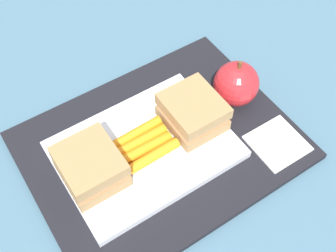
% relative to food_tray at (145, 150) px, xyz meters
% --- Properties ---
extents(ground_plane, '(2.40, 2.40, 0.00)m').
position_rel_food_tray_xyz_m(ground_plane, '(0.03, 0.00, -0.02)').
color(ground_plane, '#42667A').
extents(lunchbag_mat, '(0.36, 0.28, 0.01)m').
position_rel_food_tray_xyz_m(lunchbag_mat, '(0.03, 0.00, -0.01)').
color(lunchbag_mat, black).
rests_on(lunchbag_mat, ground_plane).
extents(food_tray, '(0.23, 0.17, 0.01)m').
position_rel_food_tray_xyz_m(food_tray, '(0.00, 0.00, 0.00)').
color(food_tray, white).
rests_on(food_tray, lunchbag_mat).
extents(sandwich_half_left, '(0.07, 0.08, 0.04)m').
position_rel_food_tray_xyz_m(sandwich_half_left, '(-0.08, 0.00, 0.03)').
color(sandwich_half_left, '#9E7A4C').
rests_on(sandwich_half_left, food_tray).
extents(sandwich_half_right, '(0.07, 0.08, 0.04)m').
position_rel_food_tray_xyz_m(sandwich_half_right, '(0.08, 0.00, 0.03)').
color(sandwich_half_right, '#9E7A4C').
rests_on(sandwich_half_right, food_tray).
extents(carrot_sticks_bundle, '(0.08, 0.06, 0.02)m').
position_rel_food_tray_xyz_m(carrot_sticks_bundle, '(-0.00, 0.00, 0.01)').
color(carrot_sticks_bundle, orange).
rests_on(carrot_sticks_bundle, food_tray).
extents(apple, '(0.07, 0.07, 0.08)m').
position_rel_food_tray_xyz_m(apple, '(0.16, 0.01, 0.03)').
color(apple, red).
rests_on(apple, lunchbag_mat).
extents(paper_napkin, '(0.07, 0.07, 0.00)m').
position_rel_food_tray_xyz_m(paper_napkin, '(0.16, -0.09, -0.00)').
color(paper_napkin, white).
rests_on(paper_napkin, lunchbag_mat).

